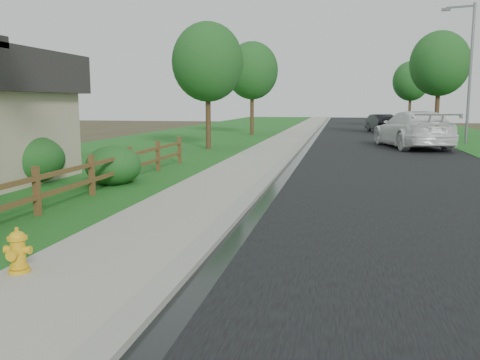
% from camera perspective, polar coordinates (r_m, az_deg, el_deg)
% --- Properties ---
extents(ground, '(120.00, 120.00, 0.00)m').
position_cam_1_polar(ground, '(5.47, -19.25, -17.91)').
color(ground, '#3C3320').
extents(road, '(8.00, 90.00, 0.02)m').
position_cam_1_polar(road, '(39.31, 14.19, 4.94)').
color(road, black).
rests_on(road, ground).
extents(curb, '(0.40, 90.00, 0.12)m').
position_cam_1_polar(curb, '(39.31, 8.04, 5.19)').
color(curb, gray).
rests_on(curb, ground).
extents(wet_gutter, '(0.50, 90.00, 0.00)m').
position_cam_1_polar(wet_gutter, '(39.30, 8.55, 5.12)').
color(wet_gutter, black).
rests_on(wet_gutter, road).
extents(sidewalk, '(2.20, 90.00, 0.10)m').
position_cam_1_polar(sidewalk, '(39.41, 6.15, 5.22)').
color(sidewalk, '#A09D8B').
rests_on(sidewalk, ground).
extents(grass_strip, '(1.60, 90.00, 0.06)m').
position_cam_1_polar(grass_strip, '(39.62, 3.40, 5.25)').
color(grass_strip, '#17511B').
rests_on(grass_strip, ground).
extents(lawn_near, '(9.00, 90.00, 0.04)m').
position_cam_1_polar(lawn_near, '(40.66, -3.91, 5.31)').
color(lawn_near, '#17511B').
rests_on(lawn_near, ground).
extents(verge_far, '(6.00, 90.00, 0.04)m').
position_cam_1_polar(verge_far, '(40.26, 24.07, 4.55)').
color(verge_far, '#17511B').
rests_on(verge_far, ground).
extents(ranch_fence, '(0.12, 16.92, 1.10)m').
position_cam_1_polar(ranch_fence, '(12.39, -18.86, -0.08)').
color(ranch_fence, '#432D16').
rests_on(ranch_fence, ground).
extents(fire_hydrant, '(0.41, 0.33, 0.63)m').
position_cam_1_polar(fire_hydrant, '(7.62, -23.68, -7.39)').
color(fire_hydrant, gold).
rests_on(fire_hydrant, sidewalk).
extents(white_suv, '(4.06, 7.12, 1.95)m').
position_cam_1_polar(white_suv, '(28.58, 18.83, 5.40)').
color(white_suv, white).
rests_on(white_suv, road).
extents(dark_car_mid, '(2.86, 4.67, 1.49)m').
position_cam_1_polar(dark_car_mid, '(42.13, 16.75, 6.10)').
color(dark_car_mid, black).
rests_on(dark_car_mid, road).
extents(dark_car_far, '(2.78, 4.60, 1.43)m').
position_cam_1_polar(dark_car_far, '(43.05, 15.76, 6.15)').
color(dark_car_far, black).
rests_on(dark_car_far, road).
extents(streetlight, '(1.81, 0.66, 7.98)m').
position_cam_1_polar(streetlight, '(32.56, 24.22, 11.67)').
color(streetlight, slate).
rests_on(streetlight, ground).
extents(shrub_c, '(1.70, 1.70, 1.17)m').
position_cam_1_polar(shrub_c, '(15.26, -14.02, 1.57)').
color(shrub_c, '#1C4D1B').
rests_on(shrub_c, ground).
extents(shrub_d, '(2.64, 2.64, 1.49)m').
position_cam_1_polar(shrub_d, '(16.26, -22.83, 2.14)').
color(shrub_d, '#1C4D1B').
rests_on(shrub_d, ground).
extents(tree_near_left, '(3.62, 3.62, 6.42)m').
position_cam_1_polar(tree_near_left, '(26.32, -3.65, 13.06)').
color(tree_near_left, '#3E2919').
rests_on(tree_near_left, ground).
extents(tree_mid_left, '(3.81, 3.81, 6.80)m').
position_cam_1_polar(tree_mid_left, '(37.89, 1.37, 12.16)').
color(tree_mid_left, '#3E2919').
rests_on(tree_mid_left, ground).
extents(tree_mid_right, '(3.96, 3.96, 7.19)m').
position_cam_1_polar(tree_mid_right, '(37.60, 21.51, 12.05)').
color(tree_mid_right, '#3E2919').
rests_on(tree_mid_right, ground).
extents(tree_far_right, '(3.42, 3.42, 6.31)m').
position_cam_1_polar(tree_far_right, '(51.69, 18.66, 10.47)').
color(tree_far_right, '#3E2919').
rests_on(tree_far_right, ground).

